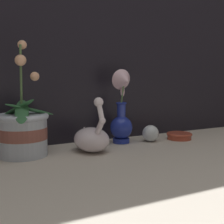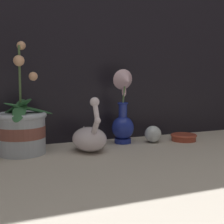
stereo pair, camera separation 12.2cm
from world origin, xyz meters
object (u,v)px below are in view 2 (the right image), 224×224
blue_vase (124,114)px  amber_dish (184,137)px  swan_figurine (89,137)px  orchid_potted_plant (22,129)px  glass_sphere (153,134)px

blue_vase → amber_dish: size_ratio=2.73×
swan_figurine → amber_dish: 0.44m
orchid_potted_plant → amber_dish: 0.68m
amber_dish → glass_sphere: bearing=172.4°
swan_figurine → glass_sphere: swan_figurine is taller
glass_sphere → amber_dish: glass_sphere is taller
swan_figurine → orchid_potted_plant: bearing=168.3°
orchid_potted_plant → glass_sphere: (0.53, -0.01, -0.06)m
orchid_potted_plant → swan_figurine: size_ratio=1.95×
blue_vase → amber_dish: bearing=-10.3°
glass_sphere → amber_dish: 0.14m
blue_vase → swan_figurine: bearing=-157.7°
orchid_potted_plant → glass_sphere: size_ratio=5.65×
glass_sphere → amber_dish: bearing=-7.6°
glass_sphere → blue_vase: bearing=166.6°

